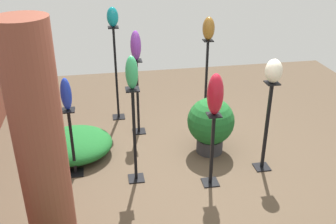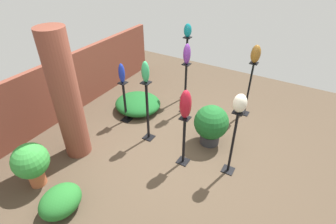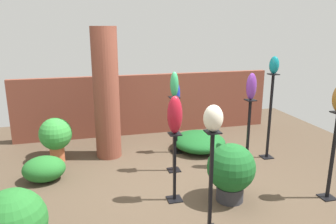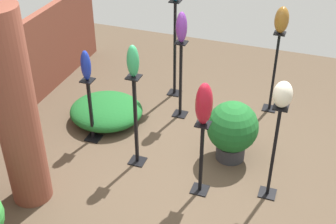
# 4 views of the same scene
# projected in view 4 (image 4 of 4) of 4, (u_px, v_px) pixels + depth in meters

# --- Properties ---
(ground_plane) EXTENTS (8.00, 8.00, 0.00)m
(ground_plane) POSITION_uv_depth(u_px,v_px,m) (186.00, 175.00, 5.83)
(ground_plane) COLOR #4C3D2D
(brick_pillar) EXTENTS (0.45, 0.45, 2.33)m
(brick_pillar) POSITION_uv_depth(u_px,v_px,m) (16.00, 113.00, 4.90)
(brick_pillar) COLOR brown
(brick_pillar) RESTS_ON ground
(pedestal_violet) EXTENTS (0.20, 0.20, 1.18)m
(pedestal_violet) POSITION_uv_depth(u_px,v_px,m) (181.00, 83.00, 6.68)
(pedestal_violet) COLOR black
(pedestal_violet) RESTS_ON ground
(pedestal_jade) EXTENTS (0.20, 0.20, 1.25)m
(pedestal_jade) POSITION_uv_depth(u_px,v_px,m) (136.00, 125.00, 5.74)
(pedestal_jade) COLOR black
(pedestal_jade) RESTS_ON ground
(pedestal_bronze) EXTENTS (0.20, 0.20, 1.24)m
(pedestal_bronze) POSITION_uv_depth(u_px,v_px,m) (274.00, 76.00, 6.80)
(pedestal_bronze) COLOR black
(pedestal_bronze) RESTS_ON ground
(pedestal_ivory) EXTENTS (0.20, 0.20, 1.23)m
(pedestal_ivory) POSITION_uv_depth(u_px,v_px,m) (273.00, 157.00, 5.24)
(pedestal_ivory) COLOR black
(pedestal_ivory) RESTS_ON ground
(pedestal_teal) EXTENTS (0.20, 0.20, 1.54)m
(pedestal_teal) POSITION_uv_depth(u_px,v_px,m) (175.00, 53.00, 7.11)
(pedestal_teal) COLOR black
(pedestal_teal) RESTS_ON ground
(pedestal_ruby) EXTENTS (0.20, 0.20, 0.97)m
(pedestal_ruby) POSITION_uv_depth(u_px,v_px,m) (201.00, 162.00, 5.36)
(pedestal_ruby) COLOR black
(pedestal_ruby) RESTS_ON ground
(pedestal_cobalt) EXTENTS (0.20, 0.20, 0.93)m
(pedestal_cobalt) POSITION_uv_depth(u_px,v_px,m) (91.00, 113.00, 6.25)
(pedestal_cobalt) COLOR black
(pedestal_cobalt) RESTS_ON ground
(art_vase_violet) EXTENTS (0.17, 0.15, 0.43)m
(art_vase_violet) POSITION_uv_depth(u_px,v_px,m) (182.00, 27.00, 6.22)
(art_vase_violet) COLOR #6B2D8C
(art_vase_violet) RESTS_ON pedestal_violet
(art_vase_jade) EXTENTS (0.13, 0.14, 0.40)m
(art_vase_jade) POSITION_uv_depth(u_px,v_px,m) (133.00, 61.00, 5.26)
(art_vase_jade) COLOR #2D9356
(art_vase_jade) RESTS_ON pedestal_jade
(art_vase_bronze) EXTENTS (0.21, 0.19, 0.38)m
(art_vase_bronze) POSITION_uv_depth(u_px,v_px,m) (282.00, 20.00, 6.33)
(art_vase_bronze) COLOR brown
(art_vase_bronze) RESTS_ON pedestal_bronze
(art_vase_ivory) EXTENTS (0.22, 0.20, 0.29)m
(art_vase_ivory) POSITION_uv_depth(u_px,v_px,m) (283.00, 94.00, 4.79)
(art_vase_ivory) COLOR beige
(art_vase_ivory) RESTS_ON pedestal_ivory
(art_vase_ruby) EXTENTS (0.20, 0.19, 0.50)m
(art_vase_ruby) POSITION_uv_depth(u_px,v_px,m) (204.00, 104.00, 4.93)
(art_vase_ruby) COLOR maroon
(art_vase_ruby) RESTS_ON pedestal_ruby
(art_vase_cobalt) EXTENTS (0.13, 0.13, 0.41)m
(art_vase_cobalt) POSITION_uv_depth(u_px,v_px,m) (86.00, 65.00, 5.85)
(art_vase_cobalt) COLOR #192D9E
(art_vase_cobalt) RESTS_ON pedestal_cobalt
(potted_plant_mid_left) EXTENTS (0.66, 0.66, 0.81)m
(potted_plant_mid_left) POSITION_uv_depth(u_px,v_px,m) (232.00, 129.00, 5.88)
(potted_plant_mid_left) COLOR #2D2D33
(potted_plant_mid_left) RESTS_ON ground
(foliage_bed_east) EXTENTS (1.00, 1.06, 0.33)m
(foliage_bed_east) POSITION_uv_depth(u_px,v_px,m) (106.00, 111.00, 6.76)
(foliage_bed_east) COLOR #195923
(foliage_bed_east) RESTS_ON ground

